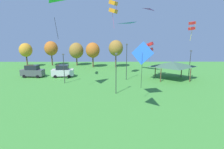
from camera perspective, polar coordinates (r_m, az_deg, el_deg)
name	(u,v)px	position (r m, az deg, el deg)	size (l,w,h in m)	color
kite_flying_0	(150,47)	(35.51, 12.33, 8.74)	(1.52, 1.48, 4.21)	red
kite_flying_1	(113,7)	(35.41, 0.43, 21.21)	(1.85, 1.78, 5.19)	orange
kite_flying_2	(141,14)	(33.28, 9.56, 18.88)	(3.07, 3.49, 0.43)	purple
kite_flying_3	(142,54)	(24.16, 9.89, 6.53)	(2.81, 1.62, 6.42)	blue
kite_flying_4	(50,12)	(27.47, -19.72, 18.70)	(2.89, 3.49, 4.20)	green
kite_flying_9	(192,26)	(32.70, 24.66, 14.23)	(1.08, 1.05, 3.17)	red
kite_flying_11	(116,33)	(16.52, 1.28, 13.45)	(1.83, 2.46, 0.13)	blue
parked_car_leftmost	(33,71)	(41.03, -24.52, 0.97)	(4.86, 2.23, 2.59)	#4C5156
parked_car_second_from_left	(63,71)	(38.86, -15.83, 1.06)	(4.64, 2.23, 2.61)	silver
park_pavilion	(172,64)	(37.43, 19.13, 3.20)	(7.38, 5.52, 3.60)	brown
light_post_0	(64,67)	(33.37, -15.46, 2.48)	(0.36, 0.20, 5.56)	#2D2D33
light_post_1	(190,63)	(38.50, 24.09, 3.44)	(0.36, 0.20, 5.89)	#2D2D33
light_post_2	(127,60)	(34.75, 4.78, 4.72)	(0.36, 0.20, 7.20)	#2D2D33
light_post_3	(116,71)	(26.40, 1.32, 1.07)	(0.36, 0.20, 6.32)	#2D2D33
treeline_tree_0	(26,50)	(53.83, -26.34, 7.15)	(3.42, 3.42, 6.62)	brown
treeline_tree_1	(51,48)	(53.83, -19.26, 8.02)	(3.76, 3.76, 7.03)	brown
treeline_tree_2	(76,51)	(51.82, -11.57, 7.65)	(4.10, 4.10, 6.61)	brown
treeline_tree_3	(93,50)	(48.38, -6.31, 7.87)	(3.80, 3.80, 6.80)	brown
treeline_tree_4	(116,48)	(47.99, 1.27, 8.60)	(3.89, 3.89, 7.43)	brown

